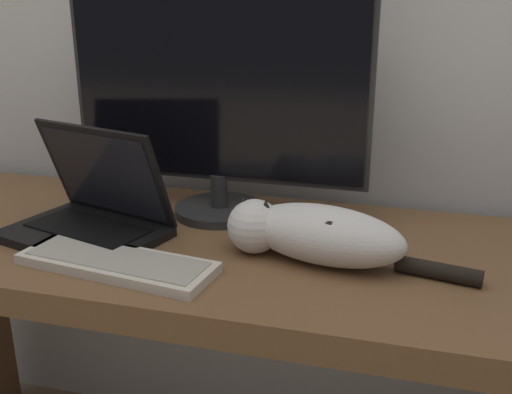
% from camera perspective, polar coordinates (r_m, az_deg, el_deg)
% --- Properties ---
extents(desk, '(1.77, 0.62, 0.77)m').
position_cam_1_polar(desk, '(1.35, -2.48, -10.00)').
color(desk, brown).
rests_on(desk, ground_plane).
extents(monitor, '(0.70, 0.21, 0.51)m').
position_cam_1_polar(monitor, '(1.37, -3.70, 8.98)').
color(monitor, '#282828').
rests_on(monitor, desk).
extents(laptop, '(0.38, 0.32, 0.24)m').
position_cam_1_polar(laptop, '(1.35, -15.46, -1.60)').
color(laptop, black).
rests_on(laptop, desk).
extents(external_keyboard, '(0.40, 0.18, 0.02)m').
position_cam_1_polar(external_keyboard, '(1.19, -13.10, -6.13)').
color(external_keyboard, beige).
rests_on(external_keyboard, desk).
extents(cat, '(0.50, 0.20, 0.12)m').
position_cam_1_polar(cat, '(1.18, 5.48, -3.37)').
color(cat, silver).
rests_on(cat, desk).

